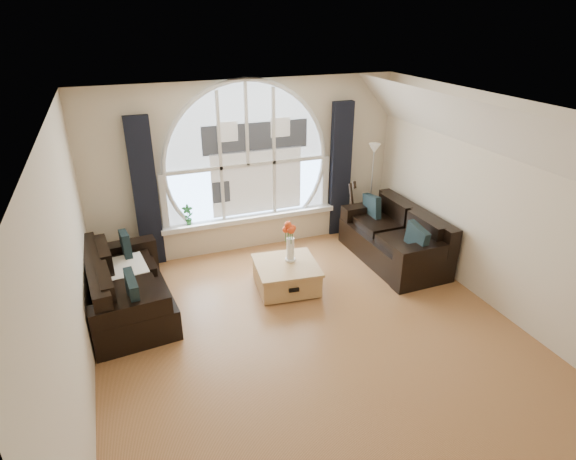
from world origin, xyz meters
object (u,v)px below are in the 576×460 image
(sofa_right, at_px, (394,237))
(floor_lamp, at_px, (371,189))
(coffee_chest, at_px, (286,275))
(vase_flowers, at_px, (290,236))
(potted_plant, at_px, (188,215))
(sofa_left, at_px, (128,285))
(guitar, at_px, (350,209))

(sofa_right, xyz_separation_m, floor_lamp, (0.18, 1.08, 0.40))
(coffee_chest, height_order, floor_lamp, floor_lamp)
(vase_flowers, relative_size, potted_plant, 2.14)
(vase_flowers, distance_m, potted_plant, 1.82)
(sofa_left, xyz_separation_m, coffee_chest, (2.12, -0.18, -0.19))
(coffee_chest, bearing_deg, floor_lamp, 38.07)
(floor_lamp, relative_size, guitar, 1.51)
(coffee_chest, bearing_deg, potted_plant, 133.32)
(sofa_right, height_order, potted_plant, potted_plant)
(sofa_right, bearing_deg, sofa_left, 179.03)
(vase_flowers, bearing_deg, sofa_left, 177.50)
(floor_lamp, bearing_deg, guitar, -168.68)
(guitar, bearing_deg, potted_plant, 156.51)
(vase_flowers, distance_m, guitar, 1.88)
(coffee_chest, xyz_separation_m, guitar, (1.60, 1.18, 0.32))
(sofa_right, bearing_deg, guitar, 103.90)
(floor_lamp, bearing_deg, sofa_left, -165.34)
(sofa_left, bearing_deg, guitar, 9.40)
(sofa_right, bearing_deg, floor_lamp, 79.36)
(sofa_right, bearing_deg, potted_plant, 155.77)
(guitar, xyz_separation_m, potted_plant, (-2.70, 0.27, 0.18))
(sofa_left, height_order, floor_lamp, floor_lamp)
(sofa_left, relative_size, guitar, 1.72)
(vase_flowers, bearing_deg, sofa_right, 3.46)
(floor_lamp, xyz_separation_m, guitar, (-0.45, -0.09, -0.27))
(coffee_chest, xyz_separation_m, floor_lamp, (2.04, 1.27, 0.59))
(sofa_left, bearing_deg, coffee_chest, -10.49)
(coffee_chest, height_order, vase_flowers, vase_flowers)
(sofa_right, distance_m, vase_flowers, 1.81)
(vase_flowers, relative_size, guitar, 0.66)
(sofa_right, relative_size, potted_plant, 5.71)
(coffee_chest, bearing_deg, guitar, 42.68)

